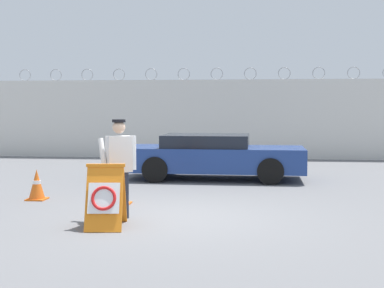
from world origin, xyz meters
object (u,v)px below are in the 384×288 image
barricade_sign (106,196)px  traffic_cone_far (37,185)px  security_guard (119,164)px  traffic_cone_mid (119,187)px  parked_car_rear_sedan (213,156)px

barricade_sign → traffic_cone_far: size_ratio=1.61×
barricade_sign → security_guard: size_ratio=0.60×
traffic_cone_mid → traffic_cone_far: bearing=169.2°
security_guard → traffic_cone_far: bearing=-68.8°
security_guard → traffic_cone_far: (-2.16, 1.65, -0.63)m
traffic_cone_mid → parked_car_rear_sedan: bearing=68.3°
barricade_sign → security_guard: security_guard is taller
barricade_sign → traffic_cone_far: bearing=124.8°
security_guard → traffic_cone_far: size_ratio=2.69×
parked_car_rear_sedan → barricade_sign: bearing=-101.1°
barricade_sign → parked_car_rear_sedan: (1.30, 6.01, 0.12)m
barricade_sign → traffic_cone_far: barricade_sign is taller
security_guard → parked_car_rear_sedan: bearing=-134.8°
security_guard → barricade_sign: bearing=55.1°
security_guard → traffic_cone_mid: 1.47m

